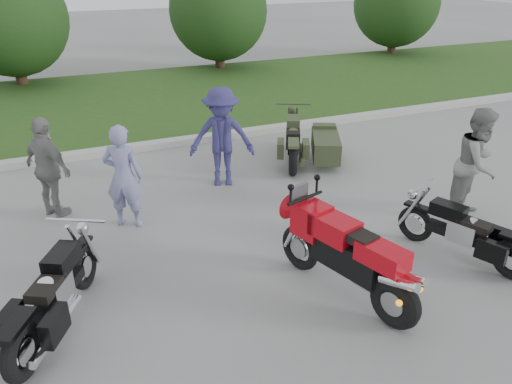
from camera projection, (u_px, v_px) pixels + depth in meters
name	position (u px, v px, depth m)	size (l,w,h in m)	color
ground	(276.00, 290.00, 6.59)	(80.00, 80.00, 0.00)	#9B9B96
curb	(165.00, 143.00, 11.54)	(60.00, 0.30, 0.15)	#B4B1A9
grass_strip	(132.00, 101.00, 14.99)	(60.00, 8.00, 0.14)	#395E20
tree_mid_left	(10.00, 19.00, 15.80)	(3.60, 3.60, 4.00)	#3F2B1C
tree_mid_right	(218.00, 11.00, 18.29)	(3.60, 3.60, 4.00)	#3F2B1C
tree_far_right	(397.00, 3.00, 21.14)	(3.60, 3.60, 4.00)	#3F2B1C
sportbike_red	(348.00, 254.00, 6.21)	(0.86, 2.21, 1.07)	black
cruiser_left	(52.00, 300.00, 5.69)	(1.19, 2.02, 0.86)	black
cruiser_right	(469.00, 236.00, 7.08)	(0.92, 1.94, 0.79)	black
cruiser_sidecar	(312.00, 144.00, 10.50)	(1.68, 2.12, 0.88)	black
person_stripe	(124.00, 177.00, 7.85)	(0.62, 0.41, 1.71)	#8283B1
person_grey	(477.00, 164.00, 8.12)	(0.91, 0.71, 1.86)	gray
person_denim	(222.00, 137.00, 9.28)	(1.22, 0.70, 1.88)	navy
person_back	(48.00, 168.00, 8.14)	(1.01, 0.42, 1.72)	gray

